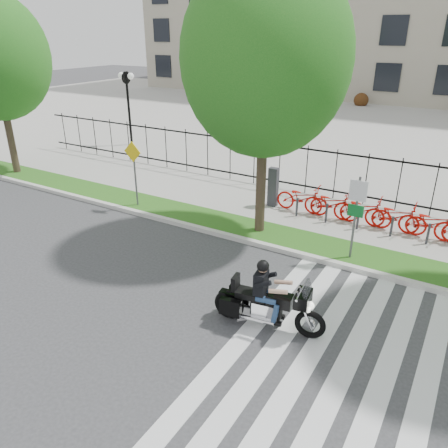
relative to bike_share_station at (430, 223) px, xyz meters
The scene contains 13 objects.
ground 8.79m from the bike_share_station, 124.75° to the right, with size 120.00×120.00×0.00m, color #353537.
curb 5.91m from the bike_share_station, 148.19° to the right, with size 60.00×0.20×0.15m, color beige.
grass_verge 5.51m from the bike_share_station, 155.76° to the right, with size 60.00×1.50×0.15m, color #1F5816.
sidewalk 5.04m from the bike_share_station, behind, with size 60.00×3.50×0.15m, color #A29F97.
plaza 18.50m from the bike_share_station, 105.67° to the left, with size 80.00×34.00×0.10m, color #A29F97.
crosswalk_stripes 7.23m from the bike_share_station, 91.35° to the right, with size 5.70×8.00×0.01m, color silver, non-canonical shape.
iron_fence 5.40m from the bike_share_station, 158.16° to the left, with size 30.00×0.06×2.00m, color black, non-canonical shape.
lamp_post_left 17.84m from the bike_share_station, 164.22° to the left, with size 1.06×0.70×4.25m.
street_tree_1 7.34m from the bike_share_station, 155.68° to the right, with size 5.01×5.01×8.33m.
bike_share_station is the anchor object (origin of this frame).
sign_pole_regulatory 3.34m from the bike_share_station, 124.10° to the right, with size 0.50×0.09×2.50m.
sign_pole_warning 10.45m from the bike_share_station, 165.43° to the right, with size 0.78×0.09×2.49m.
motorcycle_rider 7.18m from the bike_share_station, 110.64° to the right, with size 2.68×0.94×2.07m.
Camera 1 is at (5.90, -7.21, 6.36)m, focal length 35.00 mm.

